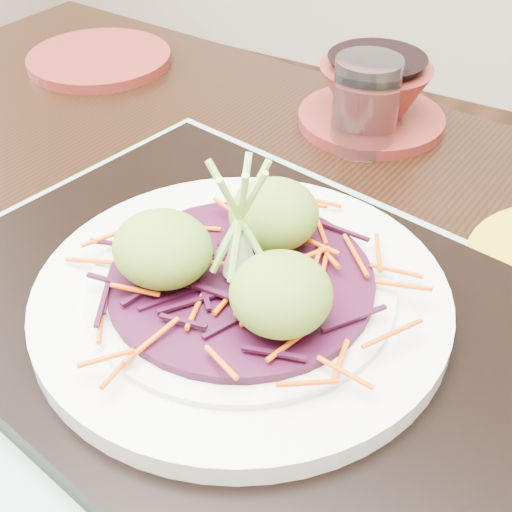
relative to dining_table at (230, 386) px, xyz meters
The scene contains 11 objects.
dining_table is the anchor object (origin of this frame).
placemat 0.10m from the dining_table, 39.97° to the right, with size 0.50×0.39×0.00m, color gray.
serving_tray 0.11m from the dining_table, 39.97° to the right, with size 0.43×0.33×0.02m, color black.
white_plate 0.13m from the dining_table, 39.97° to the right, with size 0.28×0.28×0.02m.
cabbage_bed 0.15m from the dining_table, 39.97° to the right, with size 0.18×0.18×0.01m, color #340A20.
carrot_julienne 0.16m from the dining_table, 39.97° to the right, with size 0.22×0.22×0.01m, color #EA5004, non-canonical shape.
guacamole_scoops 0.17m from the dining_table, 40.88° to the right, with size 0.15×0.14×0.05m.
scallion_garnish 0.19m from the dining_table, 39.97° to the right, with size 0.07×0.07×0.10m, color #98D053, non-canonical shape.
terracotta_side_plate 0.47m from the dining_table, 141.60° to the left, with size 0.17×0.17×0.01m, color #5B1A15.
water_glass 0.30m from the dining_table, 91.19° to the left, with size 0.06×0.06×0.09m, color white.
terracotta_bowl_set 0.33m from the dining_table, 92.91° to the left, with size 0.16×0.16×0.06m.
Camera 1 is at (0.26, -0.24, 1.08)m, focal length 50.00 mm.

